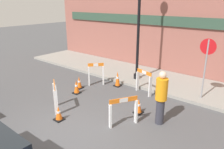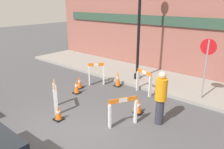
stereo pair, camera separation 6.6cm
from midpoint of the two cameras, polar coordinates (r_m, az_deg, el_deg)
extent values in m
plane|color=#4C4C4F|center=(6.75, -11.88, -15.89)|extent=(60.00, 60.00, 0.00)
cube|color=gray|center=(10.99, 12.94, -1.63)|extent=(18.00, 2.95, 0.13)
cube|color=#93564C|center=(11.81, 17.43, 12.79)|extent=(18.00, 0.12, 5.50)
cube|color=#2D4738|center=(11.71, 17.24, 13.01)|extent=(16.20, 0.10, 0.50)
cylinder|color=black|center=(10.89, 6.27, -0.42)|extent=(0.29, 0.29, 0.24)
cylinder|color=black|center=(10.34, 6.79, 13.39)|extent=(0.13, 0.13, 5.46)
cylinder|color=gray|center=(9.04, 22.89, 1.14)|extent=(0.06, 0.06, 2.33)
cylinder|color=red|center=(8.84, 23.62, 6.68)|extent=(0.60, 0.05, 0.60)
cube|color=white|center=(6.87, -0.74, -10.84)|extent=(0.14, 0.12, 0.80)
cube|color=white|center=(7.18, 6.00, -9.57)|extent=(0.14, 0.12, 0.80)
cube|color=orange|center=(6.80, 2.77, -6.68)|extent=(0.49, 0.83, 0.15)
cube|color=white|center=(6.80, 2.77, -6.68)|extent=(0.17, 0.26, 0.14)
cube|color=white|center=(9.12, 9.74, -3.15)|extent=(0.10, 0.14, 0.88)
cube|color=white|center=(9.68, 6.52, -1.70)|extent=(0.10, 0.14, 0.88)
cube|color=orange|center=(9.23, 8.23, 0.58)|extent=(0.83, 0.28, 0.15)
cube|color=white|center=(9.23, 8.23, 0.58)|extent=(0.26, 0.10, 0.14)
cube|color=white|center=(10.29, -2.49, -0.22)|extent=(0.14, 0.13, 0.92)
cube|color=white|center=(10.24, -6.24, -0.40)|extent=(0.14, 0.13, 0.92)
cube|color=orange|center=(10.10, -4.44, 2.57)|extent=(0.51, 0.56, 0.15)
cube|color=white|center=(10.10, -4.44, 2.57)|extent=(0.17, 0.18, 0.14)
cube|color=white|center=(8.48, -14.85, -5.11)|extent=(0.12, 0.14, 0.92)
cube|color=white|center=(7.83, -14.67, -7.15)|extent=(0.12, 0.14, 0.92)
cube|color=orange|center=(7.95, -15.08, -2.58)|extent=(0.65, 0.46, 0.15)
cube|color=white|center=(7.95, -15.08, -2.58)|extent=(0.21, 0.16, 0.14)
cube|color=black|center=(10.13, -8.69, -3.40)|extent=(0.30, 0.30, 0.04)
cone|color=orange|center=(10.03, -8.77, -1.92)|extent=(0.22, 0.22, 0.52)
cylinder|color=white|center=(10.02, -8.77, -1.78)|extent=(0.13, 0.13, 0.07)
cube|color=black|center=(10.24, 1.28, -2.93)|extent=(0.30, 0.30, 0.04)
cone|color=orange|center=(10.11, 1.29, -0.99)|extent=(0.23, 0.22, 0.70)
cylinder|color=white|center=(10.10, 1.29, -0.81)|extent=(0.13, 0.13, 0.10)
cube|color=black|center=(9.59, -9.39, -4.73)|extent=(0.30, 0.30, 0.04)
cone|color=orange|center=(9.48, -9.49, -3.01)|extent=(0.22, 0.22, 0.58)
cylinder|color=white|center=(9.47, -9.49, -2.85)|extent=(0.13, 0.13, 0.08)
cube|color=black|center=(7.68, -13.88, -11.29)|extent=(0.30, 0.30, 0.04)
cone|color=orange|center=(7.56, -14.03, -9.62)|extent=(0.23, 0.23, 0.47)
cylinder|color=white|center=(7.55, -14.04, -9.47)|extent=(0.13, 0.13, 0.07)
cube|color=black|center=(7.95, 6.66, -9.77)|extent=(0.30, 0.30, 0.04)
cone|color=orange|center=(7.82, 6.73, -8.02)|extent=(0.22, 0.22, 0.50)
cylinder|color=white|center=(7.81, 6.74, -7.86)|extent=(0.13, 0.13, 0.07)
cylinder|color=#33333D|center=(7.26, 12.16, -9.43)|extent=(0.27, 0.27, 0.84)
cylinder|color=orange|center=(6.93, 12.59, -3.78)|extent=(0.38, 0.38, 0.70)
sphere|color=beige|center=(6.77, 12.86, -0.14)|extent=(0.23, 0.23, 0.23)
camera|label=1|loc=(0.03, -90.22, -0.07)|focal=35.00mm
camera|label=2|loc=(0.03, 89.78, 0.07)|focal=35.00mm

